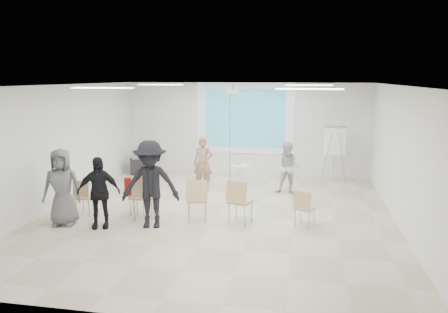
% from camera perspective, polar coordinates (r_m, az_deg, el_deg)
% --- Properties ---
extents(floor, '(8.00, 9.00, 0.10)m').
position_cam_1_polar(floor, '(10.31, -0.83, -7.92)').
color(floor, beige).
rests_on(floor, ground).
extents(ceiling, '(8.00, 9.00, 0.10)m').
position_cam_1_polar(ceiling, '(9.79, -0.88, 9.57)').
color(ceiling, white).
rests_on(ceiling, wall_back).
extents(wall_back, '(8.00, 0.10, 3.00)m').
position_cam_1_polar(wall_back, '(14.37, 2.78, 3.64)').
color(wall_back, silver).
rests_on(wall_back, floor).
extents(wall_left, '(0.10, 9.00, 3.00)m').
position_cam_1_polar(wall_left, '(11.44, -21.15, 1.20)').
color(wall_left, silver).
rests_on(wall_left, floor).
extents(wall_right, '(0.10, 9.00, 3.00)m').
position_cam_1_polar(wall_right, '(9.96, 22.63, -0.18)').
color(wall_right, silver).
rests_on(wall_right, floor).
extents(projection_halo, '(3.20, 0.01, 2.30)m').
position_cam_1_polar(projection_halo, '(14.27, 2.75, 5.00)').
color(projection_halo, silver).
rests_on(projection_halo, wall_back).
extents(projection_image, '(2.60, 0.01, 1.90)m').
position_cam_1_polar(projection_image, '(14.26, 2.74, 5.00)').
color(projection_image, teal).
rests_on(projection_image, wall_back).
extents(pedestal_table, '(0.70, 0.70, 0.72)m').
position_cam_1_polar(pedestal_table, '(12.50, 2.09, -2.50)').
color(pedestal_table, silver).
rests_on(pedestal_table, floor).
extents(player_left, '(0.65, 0.46, 1.73)m').
position_cam_1_polar(player_left, '(12.36, -2.76, -0.47)').
color(player_left, '#A67C66').
rests_on(player_left, floor).
extents(player_right, '(0.84, 0.70, 1.61)m').
position_cam_1_polar(player_right, '(12.07, 8.41, -1.11)').
color(player_right, silver).
rests_on(player_right, floor).
extents(controller_left, '(0.04, 0.11, 0.04)m').
position_cam_1_polar(controller_left, '(12.51, -1.71, 0.95)').
color(controller_left, white).
rests_on(controller_left, player_left).
extents(controller_right, '(0.05, 0.11, 0.04)m').
position_cam_1_polar(controller_right, '(12.27, 7.65, 0.43)').
color(controller_right, white).
rests_on(controller_right, player_right).
extents(chair_far_left, '(0.40, 0.43, 0.85)m').
position_cam_1_polar(chair_far_left, '(10.65, -17.85, -4.74)').
color(chair_far_left, tan).
rests_on(chair_far_left, floor).
extents(chair_left_mid, '(0.46, 0.48, 0.83)m').
position_cam_1_polar(chair_left_mid, '(10.38, -11.27, -4.89)').
color(chair_left_mid, tan).
rests_on(chair_left_mid, floor).
extents(chair_left_inner, '(0.58, 0.60, 1.00)m').
position_cam_1_polar(chair_left_inner, '(10.01, -10.50, -4.82)').
color(chair_left_inner, tan).
rests_on(chair_left_inner, floor).
extents(chair_center, '(0.55, 0.58, 0.98)m').
position_cam_1_polar(chair_center, '(9.67, -3.57, -5.28)').
color(chair_center, tan).
rests_on(chair_center, floor).
extents(chair_right_inner, '(0.59, 0.61, 1.00)m').
position_cam_1_polar(chair_right_inner, '(9.50, 1.94, -5.48)').
color(chair_right_inner, tan).
rests_on(chair_right_inner, floor).
extents(chair_right_far, '(0.50, 0.52, 0.81)m').
position_cam_1_polar(chair_right_far, '(9.52, 10.38, -6.33)').
color(chair_right_far, tan).
rests_on(chair_right_far, floor).
extents(red_jacket, '(0.42, 0.17, 0.40)m').
position_cam_1_polar(red_jacket, '(10.20, -11.70, -3.84)').
color(red_jacket, maroon).
rests_on(red_jacket, chair_left_mid).
extents(laptop, '(0.42, 0.35, 0.03)m').
position_cam_1_polar(laptop, '(10.13, -10.38, -4.96)').
color(laptop, black).
rests_on(laptop, chair_left_inner).
extents(audience_left, '(1.16, 0.88, 1.77)m').
position_cam_1_polar(audience_left, '(9.63, -16.10, -3.87)').
color(audience_left, black).
rests_on(audience_left, floor).
extents(audience_mid, '(1.50, 1.00, 2.13)m').
position_cam_1_polar(audience_mid, '(9.35, -9.59, -2.88)').
color(audience_mid, black).
rests_on(audience_mid, floor).
extents(audience_outer, '(1.03, 0.80, 1.88)m').
position_cam_1_polar(audience_outer, '(10.03, -20.43, -3.22)').
color(audience_outer, slate).
rests_on(audience_outer, floor).
extents(flipchart_easel, '(0.76, 0.57, 1.75)m').
position_cam_1_polar(flipchart_easel, '(13.48, 14.28, 1.98)').
color(flipchart_easel, gray).
rests_on(flipchart_easel, floor).
extents(av_cart, '(0.60, 0.55, 0.73)m').
position_cam_1_polar(av_cart, '(14.75, -11.22, -0.95)').
color(av_cart, black).
rests_on(av_cart, floor).
extents(ceiling_projector, '(0.30, 0.25, 3.00)m').
position_cam_1_polar(ceiling_projector, '(11.25, 1.16, 7.84)').
color(ceiling_projector, white).
rests_on(ceiling_projector, ceiling).
extents(fluor_panel_nw, '(1.20, 0.30, 0.02)m').
position_cam_1_polar(fluor_panel_nw, '(12.25, -8.29, 9.26)').
color(fluor_panel_nw, white).
rests_on(fluor_panel_nw, ceiling).
extents(fluor_panel_ne, '(1.20, 0.30, 0.02)m').
position_cam_1_polar(fluor_panel_ne, '(11.59, 11.02, 9.12)').
color(fluor_panel_ne, white).
rests_on(fluor_panel_ne, ceiling).
extents(fluor_panel_sw, '(1.20, 0.30, 0.02)m').
position_cam_1_polar(fluor_panel_sw, '(9.01, -15.57, 8.62)').
color(fluor_panel_sw, white).
rests_on(fluor_panel_sw, ceiling).
extents(fluor_panel_se, '(1.20, 0.30, 0.02)m').
position_cam_1_polar(fluor_panel_se, '(8.09, 11.09, 8.64)').
color(fluor_panel_se, white).
rests_on(fluor_panel_se, ceiling).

